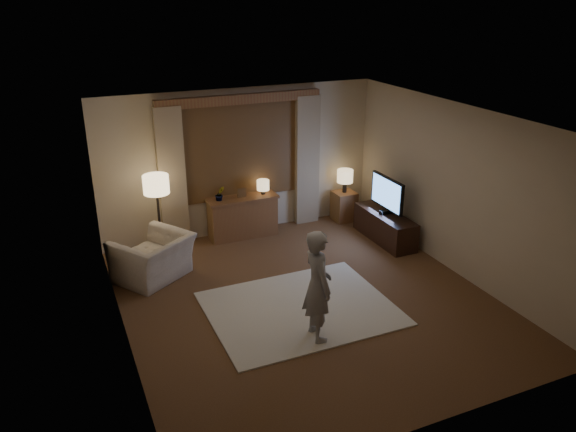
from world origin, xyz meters
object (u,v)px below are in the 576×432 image
sideboard (243,218)px  side_table (344,206)px  tv_stand (385,227)px  person (318,285)px  armchair (153,258)px

sideboard → side_table: sideboard is taller
tv_stand → person: person is taller
side_table → tv_stand: bearing=-79.7°
sideboard → person: bearing=-93.5°
sideboard → tv_stand: bearing=-27.7°
side_table → tv_stand: (0.20, -1.12, -0.03)m
armchair → side_table: size_ratio=1.87×
armchair → person: bearing=88.7°
armchair → person: size_ratio=0.72×
side_table → person: 4.05m
armchair → tv_stand: armchair is taller
sideboard → person: person is taller
sideboard → armchair: size_ratio=1.15×
sideboard → tv_stand: 2.52m
side_table → tv_stand: 1.14m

